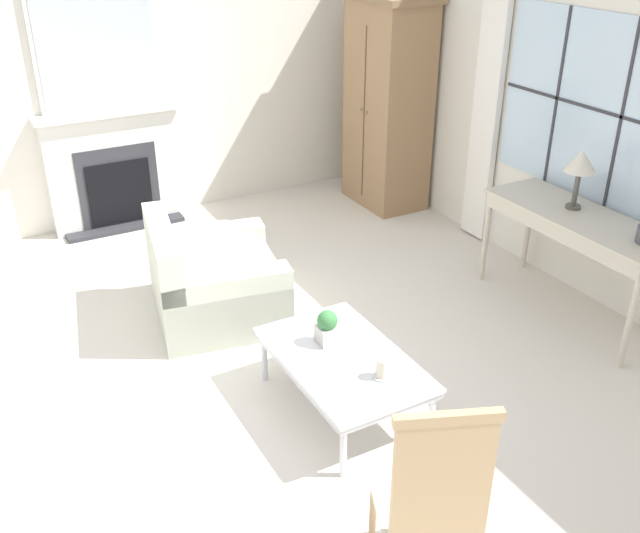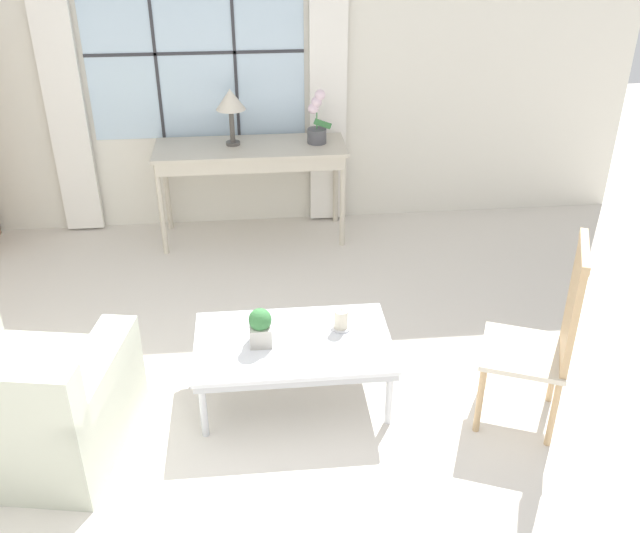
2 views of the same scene
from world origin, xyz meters
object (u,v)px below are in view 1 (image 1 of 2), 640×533
Objects in this scene: armoire at (388,104)px; table_lamp at (581,163)px; console_table at (581,226)px; coffee_table at (343,362)px; pillar_candle at (382,369)px; armchair_upholstered at (213,285)px; potted_plant_small at (327,327)px; fireplace at (113,155)px; side_chair_wooden at (433,495)px.

table_lamp is at bearing 0.77° from armoire.
console_table reaches higher than coffee_table.
pillar_candle reaches higher than coffee_table.
armchair_upholstered is at bearing -168.84° from coffee_table.
coffee_table is 8.09× the size of pillar_candle.
coffee_table is 4.94× the size of potted_plant_small.
console_table is 2.08m from pillar_candle.
armoire reaches higher than table_lamp.
fireplace is 9.63× the size of potted_plant_small.
armchair_upholstered is 1.31m from potted_plant_small.
potted_plant_small is (3.31, 0.44, -0.19)m from fireplace.
armoire is 3.68m from pillar_candle.
side_chair_wooden is 1.54m from potted_plant_small.
armchair_upholstered is (2.06, 0.17, -0.43)m from fireplace.
fireplace is 1.88× the size of armchair_upholstered.
armchair_upholstered is at bearing 178.70° from side_chair_wooden.
fireplace is 1.95× the size of side_chair_wooden.
fireplace is 4.17m from console_table.
table_lamp reaches higher than coffee_table.
pillar_candle is (0.61, -2.05, -0.70)m from table_lamp.
coffee_table is at bearing 11.16° from armchair_upholstered.
potted_plant_small is at bearing 12.28° from armchair_upholstered.
coffee_table is at bearing 165.38° from side_chair_wooden.
coffee_table is (1.43, 0.28, 0.08)m from armchair_upholstered.
table_lamp reaches higher than potted_plant_small.
armchair_upholstered is (-1.25, -2.38, -0.45)m from console_table.
fireplace reaches higher than pillar_candle.
armoire is 3.36m from potted_plant_small.
armchair_upholstered is at bearing -61.41° from armoire.
armoire is 1.78× the size of armchair_upholstered.
armchair_upholstered is (1.30, -2.39, -0.77)m from armoire.
fireplace is at bearing -140.75° from table_lamp.
potted_plant_small reaches higher than coffee_table.
armoire is 1.84× the size of coffee_table.
table_lamp is at bearing 65.33° from armchair_upholstered.
armoire is 14.92× the size of pillar_candle.
fireplace is 4.82m from side_chair_wooden.
potted_plant_small is 0.48m from pillar_candle.
pillar_candle is at bearing 17.70° from coffee_table.
table_lamp reaches higher than side_chair_wooden.
side_chair_wooden is at bearing 1.22° from fireplace.
console_table reaches higher than armchair_upholstered.
table_lamp reaches higher than console_table.
pillar_candle is at bearing 8.13° from fireplace.
coffee_table is at bearing 3.14° from potted_plant_small.
table_lamp is 1.98× the size of potted_plant_small.
armoire is 3.52m from coffee_table.
console_table is 11.00× the size of pillar_candle.
side_chair_wooden is 8.07× the size of pillar_candle.
fireplace reaches higher than potted_plant_small.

